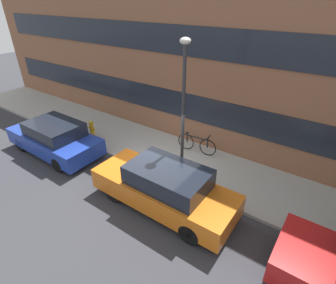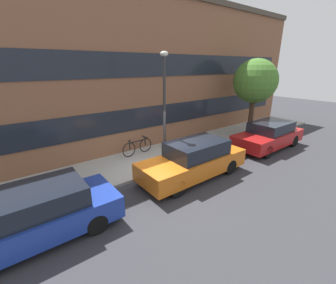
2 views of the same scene
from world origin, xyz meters
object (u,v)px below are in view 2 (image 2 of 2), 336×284
street_tree (255,81)px  fire_hydrant (37,190)px  lamp_post (164,99)px  parked_car_orange (194,160)px  parked_car_blue (36,215)px  parked_car_red (269,135)px  bicycle (138,146)px

street_tree → fire_hydrant: bearing=-179.0°
lamp_post → parked_car_orange: bearing=-77.1°
parked_car_blue → street_tree: 12.70m
parked_car_red → lamp_post: size_ratio=0.93×
parked_car_red → lamp_post: bearing=-14.2°
parked_car_red → street_tree: (1.13, 1.90, 2.66)m
parked_car_red → street_tree: size_ratio=0.96×
parked_car_blue → parked_car_red: bearing=-180.0°
fire_hydrant → bicycle: (4.61, 1.53, 0.03)m
bicycle → street_tree: (7.42, -1.32, 2.85)m
fire_hydrant → street_tree: 12.37m
fire_hydrant → lamp_post: bearing=-2.3°
parked_car_blue → parked_car_orange: size_ratio=0.92×
parked_car_orange → parked_car_red: parked_car_orange is taller
parked_car_red → fire_hydrant: bearing=-8.8°
parked_car_red → fire_hydrant: (-10.89, 1.69, -0.22)m
parked_car_red → fire_hydrant: 11.03m
street_tree → parked_car_red: bearing=-120.8°
parked_car_red → street_tree: 3.46m
lamp_post → parked_car_red: bearing=-14.2°
parked_car_red → lamp_post: lamp_post is taller
parked_car_blue → parked_car_orange: parked_car_orange is taller
bicycle → street_tree: bearing=-14.8°
bicycle → parked_car_orange: bearing=-82.3°
fire_hydrant → street_tree: size_ratio=0.16×
street_tree → parked_car_blue: bearing=-171.2°
parked_car_blue → bicycle: size_ratio=2.49×
parked_car_blue → parked_car_red: parked_car_red is taller
parked_car_orange → street_tree: street_tree is taller
parked_car_red → lamp_post: (-5.91, 1.50, 2.29)m
bicycle → fire_hydrant: bearing=-166.4°
parked_car_blue → lamp_post: size_ratio=0.90×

